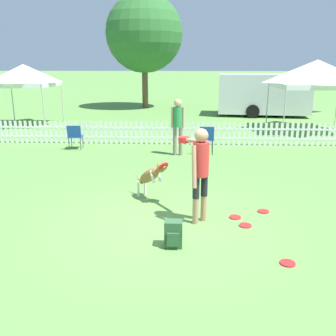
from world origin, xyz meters
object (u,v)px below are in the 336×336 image
object	(u,v)px
leaping_dog	(151,175)
canopy_tent_main	(24,76)
folding_chair_blue_left	(207,137)
frisbee_far_scatter	(235,217)
equipment_trailer	(263,94)
canopy_tent_secondary	(317,74)
handler_person	(199,164)
frisbee_midfield	(245,225)
tree_left_grove	(144,34)
frisbee_near_handler	(263,211)
spectator_standing	(178,121)
folding_chair_center	(75,135)
backpack_on_grass	(173,234)
frisbee_near_dog	(288,263)

from	to	relation	value
leaping_dog	canopy_tent_main	distance (m)	11.30
leaping_dog	folding_chair_blue_left	world-z (taller)	leaping_dog
frisbee_far_scatter	equipment_trailer	xyz separation A→B (m)	(3.13, 14.01, 1.14)
canopy_tent_main	canopy_tent_secondary	bearing A→B (deg)	-3.03
handler_person	frisbee_far_scatter	distance (m)	1.27
frisbee_midfield	canopy_tent_main	bearing A→B (deg)	128.26
frisbee_far_scatter	canopy_tent_secondary	world-z (taller)	canopy_tent_secondary
frisbee_far_scatter	canopy_tent_main	world-z (taller)	canopy_tent_main
canopy_tent_secondary	equipment_trailer	world-z (taller)	canopy_tent_secondary
leaping_dog	frisbee_midfield	world-z (taller)	leaping_dog
canopy_tent_secondary	tree_left_grove	bearing A→B (deg)	135.18
handler_person	folding_chair_blue_left	distance (m)	5.13
frisbee_near_handler	spectator_standing	world-z (taller)	spectator_standing
folding_chair_center	spectator_standing	size ratio (longest dim) A/B	0.47
handler_person	canopy_tent_main	bearing A→B (deg)	83.59
frisbee_midfield	canopy_tent_secondary	world-z (taller)	canopy_tent_secondary
handler_person	canopy_tent_main	xyz separation A→B (m)	(-7.36, 10.18, 1.13)
frisbee_near_handler	folding_chair_blue_left	world-z (taller)	folding_chair_blue_left
leaping_dog	tree_left_grove	world-z (taller)	tree_left_grove
spectator_standing	canopy_tent_secondary	bearing A→B (deg)	-140.93
frisbee_midfield	backpack_on_grass	xyz separation A→B (m)	(-1.23, -0.82, 0.20)
frisbee_midfield	canopy_tent_secondary	bearing A→B (deg)	66.92
folding_chair_blue_left	frisbee_near_handler	bearing A→B (deg)	102.54
frisbee_near_dog	leaping_dog	bearing A→B (deg)	131.45
handler_person	equipment_trailer	world-z (taller)	equipment_trailer
frisbee_near_dog	canopy_tent_main	bearing A→B (deg)	126.46
frisbee_near_dog	frisbee_midfield	bearing A→B (deg)	108.16
folding_chair_blue_left	frisbee_far_scatter	bearing A→B (deg)	95.29
frisbee_near_dog	canopy_tent_main	distance (m)	14.62
handler_person	equipment_trailer	distance (m)	14.68
canopy_tent_main	spectator_standing	size ratio (longest dim) A/B	1.56
folding_chair_center	leaping_dog	bearing A→B (deg)	118.24
frisbee_near_dog	frisbee_midfield	world-z (taller)	same
handler_person	leaping_dog	bearing A→B (deg)	90.48
folding_chair_blue_left	canopy_tent_main	world-z (taller)	canopy_tent_main
folding_chair_blue_left	tree_left_grove	distance (m)	13.21
folding_chair_blue_left	folding_chair_center	world-z (taller)	folding_chair_blue_left
folding_chair_center	spectator_standing	distance (m)	3.47
frisbee_near_handler	backpack_on_grass	distance (m)	2.24
leaping_dog	equipment_trailer	distance (m)	14.00
frisbee_midfield	backpack_on_grass	distance (m)	1.49
handler_person	backpack_on_grass	xyz separation A→B (m)	(-0.41, -1.01, -0.86)
frisbee_midfield	leaping_dog	bearing A→B (deg)	145.51
equipment_trailer	canopy_tent_secondary	bearing A→B (deg)	-70.35
handler_person	frisbee_near_handler	bearing A→B (deg)	-21.65
backpack_on_grass	leaping_dog	bearing A→B (deg)	104.87
frisbee_near_dog	spectator_standing	bearing A→B (deg)	105.16
backpack_on_grass	tree_left_grove	distance (m)	18.94
equipment_trailer	tree_left_grove	world-z (taller)	tree_left_grove
backpack_on_grass	tree_left_grove	world-z (taller)	tree_left_grove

